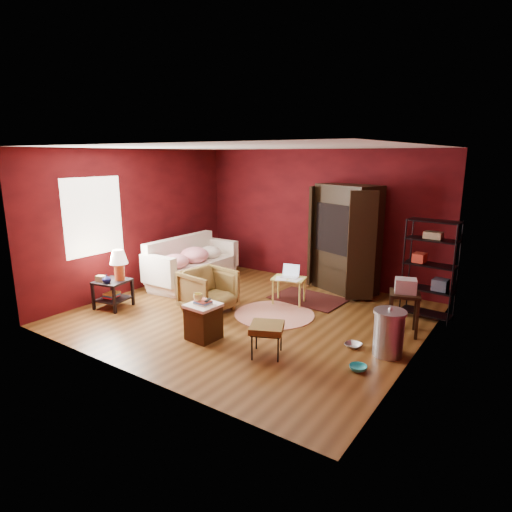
{
  "coord_description": "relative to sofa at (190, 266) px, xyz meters",
  "views": [
    {
      "loc": [
        4.02,
        -5.64,
        2.68
      ],
      "look_at": [
        0.0,
        0.2,
        1.0
      ],
      "focal_mm": 30.0,
      "sensor_mm": 36.0,
      "label": 1
    }
  ],
  "objects": [
    {
      "name": "room",
      "position": [
        2.07,
        -0.8,
        1.03
      ],
      "size": [
        5.54,
        5.04,
        2.84
      ],
      "color": "brown",
      "rests_on": "ground"
    },
    {
      "name": "sofa",
      "position": [
        0.0,
        0.0,
        0.0
      ],
      "size": [
        0.81,
        1.99,
        0.75
      ],
      "primitive_type": "imported",
      "rotation": [
        0.0,
        0.0,
        1.7
      ],
      "color": "white",
      "rests_on": "ground"
    },
    {
      "name": "armchair",
      "position": [
        1.4,
        -1.02,
        0.03
      ],
      "size": [
        0.83,
        0.88,
        0.81
      ],
      "primitive_type": "imported",
      "rotation": [
        0.0,
        0.0,
        1.44
      ],
      "color": "black",
      "rests_on": "ground"
    },
    {
      "name": "pet_bowl_steel",
      "position": [
        4.08,
        -0.98,
        -0.26
      ],
      "size": [
        0.24,
        0.08,
        0.24
      ],
      "primitive_type": "imported",
      "rotation": [
        0.0,
        0.0,
        -0.11
      ],
      "color": "#B9BCC0",
      "rests_on": "ground"
    },
    {
      "name": "pet_bowl_turquoise",
      "position": [
        4.39,
        -1.59,
        -0.26
      ],
      "size": [
        0.24,
        0.15,
        0.23
      ],
      "primitive_type": "imported",
      "rotation": [
        0.0,
        0.0,
        -0.4
      ],
      "color": "#29BAC2",
      "rests_on": "ground"
    },
    {
      "name": "vase",
      "position": [
        -0.06,
        -2.02,
        0.2
      ],
      "size": [
        0.19,
        0.19,
        0.15
      ],
      "primitive_type": "imported",
      "rotation": [
        0.0,
        0.0,
        -0.3
      ],
      "color": "#0C1040",
      "rests_on": "side_table"
    },
    {
      "name": "mug",
      "position": [
        2.08,
        -2.02,
        0.3
      ],
      "size": [
        0.14,
        0.11,
        0.14
      ],
      "primitive_type": "imported",
      "rotation": [
        0.0,
        0.0,
        0.0
      ],
      "color": "#F9EB79",
      "rests_on": "hamper"
    },
    {
      "name": "side_table",
      "position": [
        -0.07,
        -1.81,
        0.25
      ],
      "size": [
        0.62,
        0.62,
        1.05
      ],
      "rotation": [
        0.0,
        0.0,
        0.19
      ],
      "color": "black",
      "rests_on": "ground"
    },
    {
      "name": "sofa_cushions",
      "position": [
        0.01,
        0.01,
        0.06
      ],
      "size": [
        0.89,
        2.15,
        0.9
      ],
      "rotation": [
        0.0,
        0.0,
        0.01
      ],
      "color": "white",
      "rests_on": "sofa"
    },
    {
      "name": "hamper",
      "position": [
        2.12,
        -1.97,
        -0.09
      ],
      "size": [
        0.47,
        0.47,
        0.62
      ],
      "rotation": [
        0.0,
        0.0,
        -0.06
      ],
      "color": "#44290F",
      "rests_on": "ground"
    },
    {
      "name": "footstool",
      "position": [
        3.19,
        -1.89,
        0.01
      ],
      "size": [
        0.58,
        0.58,
        0.45
      ],
      "rotation": [
        0.0,
        0.0,
        0.43
      ],
      "color": "black",
      "rests_on": "ground"
    },
    {
      "name": "rug_round",
      "position": [
        2.46,
        -0.53,
        -0.37
      ],
      "size": [
        1.51,
        1.51,
        0.01
      ],
      "rotation": [
        0.0,
        0.0,
        -0.1
      ],
      "color": "beige",
      "rests_on": "ground"
    },
    {
      "name": "rug_oriental",
      "position": [
        2.57,
        0.5,
        -0.36
      ],
      "size": [
        1.39,
        0.97,
        0.01
      ],
      "rotation": [
        0.0,
        0.0,
        -0.06
      ],
      "color": "#521915",
      "rests_on": "ground"
    },
    {
      "name": "laptop_desk",
      "position": [
        2.38,
        0.09,
        0.07
      ],
      "size": [
        0.66,
        0.56,
        0.72
      ],
      "rotation": [
        0.0,
        0.0,
        0.24
      ],
      "color": "#F9FF74",
      "rests_on": "ground"
    },
    {
      "name": "tv_armoire",
      "position": [
        2.89,
        1.4,
        0.73
      ],
      "size": [
        1.56,
        1.23,
        2.13
      ],
      "rotation": [
        0.0,
        0.0,
        -0.37
      ],
      "color": "black",
      "rests_on": "ground"
    },
    {
      "name": "wire_shelving",
      "position": [
        4.66,
        0.78,
        0.54
      ],
      "size": [
        0.84,
        0.41,
        1.67
      ],
      "rotation": [
        0.0,
        0.0,
        -0.07
      ],
      "color": "black",
      "rests_on": "ground"
    },
    {
      "name": "small_stand",
      "position": [
        4.5,
        -0.08,
        0.28
      ],
      "size": [
        0.55,
        0.55,
        0.87
      ],
      "rotation": [
        0.0,
        0.0,
        0.32
      ],
      "color": "black",
      "rests_on": "ground"
    },
    {
      "name": "trash_can",
      "position": [
        4.55,
        -0.94,
        -0.05
      ],
      "size": [
        0.55,
        0.55,
        0.69
      ],
      "rotation": [
        0.0,
        0.0,
        -0.3
      ],
      "color": "#BABBC3",
      "rests_on": "ground"
    }
  ]
}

